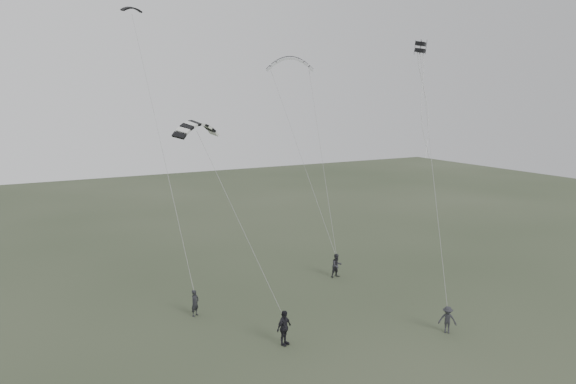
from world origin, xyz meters
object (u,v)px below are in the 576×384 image
flyer_center (284,328)px  flyer_left (195,303)px  kite_pale_large (290,58)px  kite_dark_small (132,8)px  kite_striped (197,123)px  flyer_far (447,320)px  kite_box (421,47)px  flyer_right (337,266)px

flyer_center → flyer_left: bearing=89.3°
flyer_left → kite_pale_large: bearing=5.7°
flyer_center → kite_dark_small: kite_dark_small is taller
flyer_center → kite_striped: size_ratio=0.61×
flyer_left → kite_striped: size_ratio=0.52×
flyer_far → kite_box: 17.87m
flyer_left → flyer_far: 15.20m
kite_dark_small → kite_striped: bearing=-92.5°
flyer_left → kite_dark_small: size_ratio=1.18×
kite_pale_large → kite_box: bearing=-44.7°
flyer_center → kite_striped: kite_striped is taller
flyer_far → kite_striped: kite_striped is taller
flyer_right → kite_striped: 16.21m
kite_dark_small → flyer_right: bearing=-36.7°
kite_dark_small → kite_box: 19.64m
flyer_left → flyer_right: size_ratio=0.92×
flyer_right → kite_pale_large: bearing=87.9°
flyer_right → flyer_center: flyer_center is taller
flyer_left → kite_pale_large: 21.67m
flyer_far → kite_striped: 18.53m
flyer_right → kite_striped: kite_striped is taller
flyer_center → kite_box: (12.63, 4.04, 15.76)m
flyer_left → flyer_right: flyer_right is taller
kite_striped → kite_box: (15.16, -2.03, 4.78)m
kite_box → flyer_center: bearing=163.1°
flyer_center → kite_pale_large: (8.94, 15.43, 15.58)m
flyer_right → kite_dark_small: 23.39m
flyer_far → kite_pale_large: (-0.09, 18.57, 15.77)m
kite_dark_small → flyer_left: bearing=-94.6°
flyer_left → kite_box: size_ratio=2.38×
flyer_left → kite_box: (15.49, -2.28, 15.92)m
flyer_right → kite_box: bearing=-54.1°
flyer_left → kite_box: kite_box is taller
flyer_far → kite_pale_large: 24.36m
kite_striped → kite_box: 16.03m
kite_striped → kite_box: size_ratio=4.62×
flyer_right → flyer_far: 11.54m
kite_dark_small → kite_striped: size_ratio=0.44×
flyer_center → flyer_far: size_ratio=1.24×
flyer_right → flyer_center: bearing=-140.5°
kite_pale_large → flyer_center: bearing=-92.7°
flyer_center → kite_striped: bearing=87.6°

